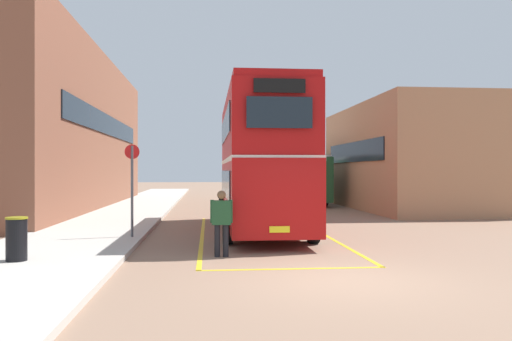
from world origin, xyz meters
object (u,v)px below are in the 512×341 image
object	(u,v)px
double_decker_bus	(260,159)
single_deck_bus	(293,178)
litter_bin	(17,239)
pedestrian_boarding	(221,219)
bus_stop_sign	(132,181)

from	to	relation	value
double_decker_bus	single_deck_bus	bearing A→B (deg)	76.11
litter_bin	double_decker_bus	bearing A→B (deg)	44.84
pedestrian_boarding	litter_bin	distance (m)	4.62
bus_stop_sign	single_deck_bus	bearing A→B (deg)	65.43
double_decker_bus	single_deck_bus	xyz separation A→B (m)	(3.69, 14.94, -0.87)
bus_stop_sign	litter_bin	bearing A→B (deg)	-116.33
double_decker_bus	single_deck_bus	world-z (taller)	double_decker_bus
single_deck_bus	litter_bin	distance (m)	23.10
pedestrian_boarding	bus_stop_sign	world-z (taller)	bus_stop_sign
pedestrian_boarding	bus_stop_sign	size ratio (longest dim) A/B	0.59
litter_bin	bus_stop_sign	distance (m)	4.51
double_decker_bus	single_deck_bus	size ratio (longest dim) A/B	1.02
single_deck_bus	double_decker_bus	bearing A→B (deg)	-103.89
litter_bin	single_deck_bus	bearing A→B (deg)	65.10
double_decker_bus	pedestrian_boarding	world-z (taller)	double_decker_bus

